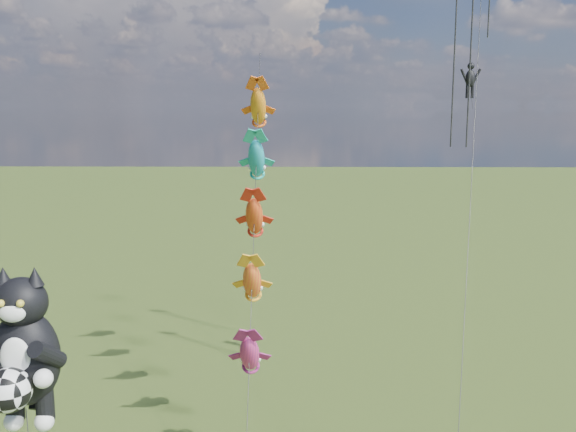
{
  "coord_description": "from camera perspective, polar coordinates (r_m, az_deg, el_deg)",
  "views": [
    {
      "loc": [
        10.4,
        -20.64,
        16.03
      ],
      "look_at": [
        9.9,
        9.94,
        10.77
      ],
      "focal_mm": 40.0,
      "sensor_mm": 36.0,
      "label": 1
    }
  ],
  "objects": [
    {
      "name": "fish_windsock_rig",
      "position": [
        31.29,
        -3.01,
        -0.1
      ],
      "size": [
        0.96,
        15.97,
        19.02
      ],
      "rotation": [
        0.0,
        0.0,
        0.33
      ],
      "color": "#4E3E28",
      "rests_on": "ground"
    },
    {
      "name": "parafoil_rig",
      "position": [
        33.76,
        16.02,
        14.25
      ],
      "size": [
        5.37,
        17.06,
        27.62
      ],
      "rotation": [
        0.0,
        0.0,
        -0.18
      ],
      "color": "#4E3E28",
      "rests_on": "ground"
    },
    {
      "name": "cat_kite_rig",
      "position": [
        22.32,
        -22.52,
        -11.03
      ],
      "size": [
        2.77,
        4.15,
        11.09
      ],
      "rotation": [
        0.0,
        0.0,
        0.42
      ],
      "color": "#4E3E28",
      "rests_on": "ground"
    }
  ]
}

